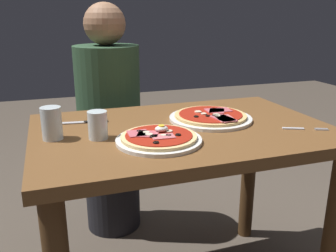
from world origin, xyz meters
name	(u,v)px	position (x,y,z in m)	size (l,w,h in m)	color
dining_table	(182,161)	(0.00, 0.00, 0.60)	(1.06, 0.70, 0.73)	brown
pizza_foreground	(159,138)	(-0.13, -0.13, 0.74)	(0.28, 0.28, 0.05)	white
pizza_across_left	(211,117)	(0.13, 0.05, 0.74)	(0.32, 0.32, 0.03)	white
water_glass_near	(98,127)	(-0.31, -0.03, 0.77)	(0.06, 0.06, 0.09)	silver
water_glass_far	(52,125)	(-0.45, 0.01, 0.78)	(0.07, 0.07, 0.11)	silver
fork	(301,129)	(0.39, -0.16, 0.73)	(0.15, 0.08, 0.00)	silver
knife	(86,122)	(-0.33, 0.17, 0.74)	(0.20, 0.04, 0.01)	silver
diner_person	(110,128)	(-0.17, 0.61, 0.56)	(0.32, 0.32, 1.18)	black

